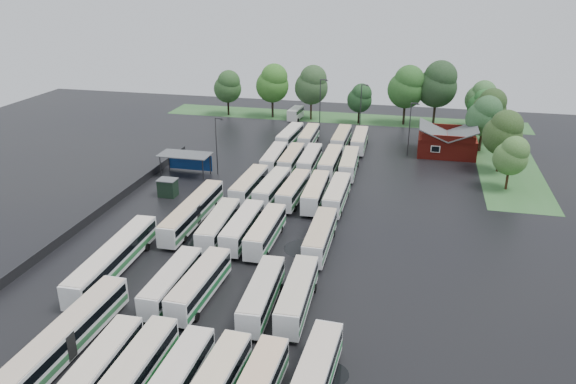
# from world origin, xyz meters

# --- Properties ---
(ground) EXTENTS (160.00, 160.00, 0.00)m
(ground) POSITION_xyz_m (0.00, 0.00, 0.00)
(ground) COLOR black
(ground) RESTS_ON ground
(brick_building) EXTENTS (10.07, 8.60, 5.39)m
(brick_building) POSITION_xyz_m (24.00, 42.77, 1.87)
(brick_building) COLOR maroon
(brick_building) RESTS_ON ground
(wash_shed) EXTENTS (8.20, 4.20, 3.58)m
(wash_shed) POSITION_xyz_m (-17.20, 22.02, 2.99)
(wash_shed) COLOR #2D2D30
(wash_shed) RESTS_ON ground
(utility_hut) EXTENTS (2.70, 2.20, 2.62)m
(utility_hut) POSITION_xyz_m (-16.20, 12.60, 1.32)
(utility_hut) COLOR black
(utility_hut) RESTS_ON ground
(grass_strip_north) EXTENTS (80.00, 10.00, 0.01)m
(grass_strip_north) POSITION_xyz_m (2.00, 64.80, 0.01)
(grass_strip_north) COLOR #33642F
(grass_strip_north) RESTS_ON ground
(grass_strip_east) EXTENTS (10.00, 50.00, 0.01)m
(grass_strip_east) POSITION_xyz_m (34.00, 42.80, 0.01)
(grass_strip_east) COLOR #33642F
(grass_strip_east) RESTS_ON ground
(west_fence) EXTENTS (0.10, 50.00, 1.20)m
(west_fence) POSITION_xyz_m (-22.20, 8.00, 0.60)
(west_fence) COLOR #2D2D30
(west_fence) RESTS_ON ground
(bus_r0c0) EXTENTS (2.56, 11.10, 3.08)m
(bus_r0c0) POSITION_xyz_m (-4.35, -26.19, 1.69)
(bus_r0c0) COLOR white
(bus_r0c0) RESTS_ON ground
(bus_r0c1) EXTENTS (2.39, 11.17, 3.11)m
(bus_r0c1) POSITION_xyz_m (-1.40, -25.75, 1.71)
(bus_r0c1) COLOR white
(bus_r0c1) RESTS_ON ground
(bus_r0c2) EXTENTS (2.44, 11.04, 3.07)m
(bus_r0c2) POSITION_xyz_m (2.12, -26.25, 1.69)
(bus_r0c2) COLOR white
(bus_r0c2) RESTS_ON ground
(bus_r1c0) EXTENTS (2.38, 10.88, 3.03)m
(bus_r1c0) POSITION_xyz_m (-4.28, -12.54, 1.66)
(bus_r1c0) COLOR white
(bus_r1c0) RESTS_ON ground
(bus_r1c1) EXTENTS (2.80, 11.36, 3.14)m
(bus_r1c1) POSITION_xyz_m (-1.33, -12.42, 1.73)
(bus_r1c1) COLOR white
(bus_r1c1) RESTS_ON ground
(bus_r1c3) EXTENTS (2.80, 11.16, 3.08)m
(bus_r1c3) POSITION_xyz_m (5.20, -12.74, 1.70)
(bus_r1c3) COLOR white
(bus_r1c3) RESTS_ON ground
(bus_r1c4) EXTENTS (2.76, 11.39, 3.15)m
(bus_r1c4) POSITION_xyz_m (8.58, -12.11, 1.73)
(bus_r1c4) COLOR white
(bus_r1c4) RESTS_ON ground
(bus_r2c0) EXTENTS (2.91, 11.46, 3.16)m
(bus_r2c0) POSITION_xyz_m (-4.22, 1.19, 1.74)
(bus_r2c0) COLOR white
(bus_r2c0) RESTS_ON ground
(bus_r2c1) EXTENTS (2.46, 11.33, 3.15)m
(bus_r2c1) POSITION_xyz_m (-1.19, 1.35, 1.73)
(bus_r2c1) COLOR white
(bus_r2c1) RESTS_ON ground
(bus_r2c2) EXTENTS (2.43, 11.17, 3.11)m
(bus_r2c2) POSITION_xyz_m (1.82, 0.94, 1.71)
(bus_r2c2) COLOR white
(bus_r2c2) RESTS_ON ground
(bus_r2c4) EXTENTS (2.56, 11.40, 3.16)m
(bus_r2c4) POSITION_xyz_m (8.46, 1.01, 1.74)
(bus_r2c4) COLOR white
(bus_r2c4) RESTS_ON ground
(bus_r3c0) EXTENTS (2.71, 11.51, 3.19)m
(bus_r3c0) POSITION_xyz_m (-4.51, 15.08, 1.75)
(bus_r3c0) COLOR white
(bus_r3c0) RESTS_ON ground
(bus_r3c1) EXTENTS (2.86, 11.40, 3.15)m
(bus_r3c1) POSITION_xyz_m (-1.05, 14.95, 1.73)
(bus_r3c1) COLOR white
(bus_r3c1) RESTS_ON ground
(bus_r3c2) EXTENTS (2.74, 11.14, 3.08)m
(bus_r3c2) POSITION_xyz_m (2.12, 14.90, 1.69)
(bus_r3c2) COLOR white
(bus_r3c2) RESTS_ON ground
(bus_r3c3) EXTENTS (2.66, 11.37, 3.15)m
(bus_r3c3) POSITION_xyz_m (5.36, 14.77, 1.73)
(bus_r3c3) COLOR white
(bus_r3c3) RESTS_ON ground
(bus_r3c4) EXTENTS (2.43, 11.29, 3.14)m
(bus_r3c4) POSITION_xyz_m (8.42, 14.57, 1.73)
(bus_r3c4) COLOR white
(bus_r3c4) RESTS_ON ground
(bus_r4c0) EXTENTS (2.68, 11.06, 3.06)m
(bus_r4c0) POSITION_xyz_m (-4.25, 28.36, 1.68)
(bus_r4c0) COLOR white
(bus_r4c0) RESTS_ON ground
(bus_r4c1) EXTENTS (2.45, 10.99, 3.05)m
(bus_r4c1) POSITION_xyz_m (-1.30, 28.50, 1.68)
(bus_r4c1) COLOR white
(bus_r4c1) RESTS_ON ground
(bus_r4c2) EXTENTS (2.60, 11.24, 3.12)m
(bus_r4c2) POSITION_xyz_m (1.80, 28.57, 1.71)
(bus_r4c2) COLOR white
(bus_r4c2) RESTS_ON ground
(bus_r4c3) EXTENTS (2.49, 11.44, 3.18)m
(bus_r4c3) POSITION_xyz_m (5.28, 28.37, 1.75)
(bus_r4c3) COLOR white
(bus_r4c3) RESTS_ON ground
(bus_r4c4) EXTENTS (2.80, 11.26, 3.11)m
(bus_r4c4) POSITION_xyz_m (8.33, 28.36, 1.71)
(bus_r4c4) COLOR white
(bus_r4c4) RESTS_ON ground
(bus_r5c0) EXTENTS (2.88, 11.39, 3.14)m
(bus_r5c0) POSITION_xyz_m (-4.59, 41.67, 1.73)
(bus_r5c0) COLOR white
(bus_r5c0) RESTS_ON ground
(bus_r5c1) EXTENTS (2.56, 10.99, 3.05)m
(bus_r5c1) POSITION_xyz_m (-1.07, 42.25, 1.67)
(bus_r5c1) COLOR white
(bus_r5c1) RESTS_ON ground
(bus_r5c3) EXTENTS (2.44, 11.34, 3.16)m
(bus_r5c3) POSITION_xyz_m (5.08, 42.17, 1.74)
(bus_r5c3) COLOR white
(bus_r5c3) RESTS_ON ground
(bus_r5c4) EXTENTS (2.65, 11.13, 3.08)m
(bus_r5c4) POSITION_xyz_m (8.49, 42.12, 1.69)
(bus_r5c4) COLOR white
(bus_r5c4) RESTS_ON ground
(artic_bus_west_a) EXTENTS (2.77, 16.83, 3.11)m
(artic_bus_west_a) POSITION_xyz_m (-9.20, -23.36, 1.73)
(artic_bus_west_a) COLOR white
(artic_bus_west_a) RESTS_ON ground
(artic_bus_west_b) EXTENTS (2.43, 16.78, 3.11)m
(artic_bus_west_b) POSITION_xyz_m (-8.97, 4.48, 1.73)
(artic_bus_west_b) COLOR white
(artic_bus_west_b) RESTS_ON ground
(artic_bus_west_c) EXTENTS (2.92, 17.23, 3.19)m
(artic_bus_west_c) POSITION_xyz_m (-12.43, -9.53, 1.77)
(artic_bus_west_c) COLOR white
(artic_bus_west_c) RESTS_ON ground
(minibus) EXTENTS (2.67, 6.02, 2.56)m
(minibus) POSITION_xyz_m (-7.83, 61.15, 1.42)
(minibus) COLOR white
(minibus) RESTS_ON ground
(tree_north_0) EXTENTS (6.20, 6.20, 10.27)m
(tree_north_0) POSITION_xyz_m (-23.49, 61.59, 6.61)
(tree_north_0) COLOR black
(tree_north_0) RESTS_ON ground
(tree_north_1) EXTENTS (7.26, 7.26, 12.03)m
(tree_north_1) POSITION_xyz_m (-13.12, 61.92, 7.74)
(tree_north_1) COLOR black
(tree_north_1) RESTS_ON ground
(tree_north_2) EXTENTS (7.26, 7.26, 12.03)m
(tree_north_2) POSITION_xyz_m (-4.37, 61.94, 7.74)
(tree_north_2) COLOR #301E14
(tree_north_2) RESTS_ON ground
(tree_north_3) EXTENTS (5.27, 5.27, 8.73)m
(tree_north_3) POSITION_xyz_m (6.33, 60.73, 5.61)
(tree_north_3) COLOR black
(tree_north_3) RESTS_ON ground
(tree_north_4) EXTENTS (7.69, 7.69, 12.74)m
(tree_north_4) POSITION_xyz_m (15.86, 62.04, 8.20)
(tree_north_4) COLOR black
(tree_north_4) RESTS_ON ground
(tree_north_5) EXTENTS (8.32, 8.32, 13.77)m
(tree_north_5) POSITION_xyz_m (22.11, 62.93, 8.86)
(tree_north_5) COLOR black
(tree_north_5) RESTS_ON ground
(tree_north_6) EXTENTS (6.09, 6.09, 10.08)m
(tree_north_6) POSITION_xyz_m (30.99, 62.80, 6.48)
(tree_north_6) COLOR #352011
(tree_north_6) RESTS_ON ground
(tree_east_0) EXTENTS (5.08, 5.08, 8.41)m
(tree_east_0) POSITION_xyz_m (32.57, 26.71, 5.41)
(tree_east_0) COLOR #371F11
(tree_east_0) RESTS_ON ground
(tree_east_1) EXTENTS (6.29, 6.29, 10.42)m
(tree_east_1) POSITION_xyz_m (32.17, 34.88, 6.70)
(tree_east_1) COLOR #2F2011
(tree_east_1) RESTS_ON ground
(tree_east_2) EXTENTS (6.24, 6.24, 10.33)m
(tree_east_2) POSITION_xyz_m (30.24, 46.04, 6.65)
(tree_east_2) COLOR #3C2519
(tree_east_2) RESTS_ON ground
(tree_east_3) EXTENTS (6.36, 6.36, 10.53)m
(tree_east_3) POSITION_xyz_m (31.70, 52.12, 6.78)
(tree_east_3) COLOR #332313
(tree_east_3) RESTS_ON ground
(tree_east_4) EXTENTS (5.38, 5.38, 8.91)m
(tree_east_4) POSITION_xyz_m (30.94, 59.24, 5.72)
(tree_east_4) COLOR black
(tree_east_4) RESTS_ON ground
(lamp_post_ne) EXTENTS (1.47, 0.29, 9.57)m
(lamp_post_ne) POSITION_xyz_m (17.42, 40.38, 5.56)
(lamp_post_ne) COLOR #2D2D30
(lamp_post_ne) RESTS_ON ground
(lamp_post_nw) EXTENTS (1.45, 0.28, 9.39)m
(lamp_post_nw) POSITION_xyz_m (-12.21, 23.16, 5.45)
(lamp_post_nw) COLOR #2D2D30
(lamp_post_nw) RESTS_ON ground
(lamp_post_back_w) EXTENTS (1.62, 0.32, 10.54)m
(lamp_post_back_w) POSITION_xyz_m (-0.92, 53.64, 6.12)
(lamp_post_back_w) COLOR #2D2D30
(lamp_post_back_w) RESTS_ON ground
(lamp_post_back_e) EXTENTS (1.51, 0.29, 9.80)m
(lamp_post_back_e) POSITION_xyz_m (7.34, 53.89, 5.69)
(lamp_post_back_e) COLOR #2D2D30
(lamp_post_back_e) RESTS_ON ground
(puddle_0) EXTENTS (5.92, 5.92, 0.01)m
(puddle_0) POSITION_xyz_m (-3.29, -17.87, 0.00)
(puddle_0) COLOR black
(puddle_0) RESTS_ON ground
(puddle_1) EXTENTS (3.50, 3.50, 0.01)m
(puddle_1) POSITION_xyz_m (5.51, -22.44, 0.00)
(puddle_1) COLOR black
(puddle_1) RESTS_ON ground
(puddle_2) EXTENTS (6.40, 6.40, 0.01)m
(puddle_2) POSITION_xyz_m (-6.14, 1.11, 0.00)
(puddle_2) COLOR black
(puddle_2) RESTS_ON ground
(puddle_3) EXTENTS (5.17, 5.17, 0.01)m
(puddle_3) POSITION_xyz_m (6.76, 0.76, 0.00)
(puddle_3) COLOR black
(puddle_3) RESTS_ON ground
(puddle_4) EXTENTS (3.21, 3.21, 0.01)m
(puddle_4) POSITION_xyz_m (13.18, -20.65, 0.00)
(puddle_4) COLOR black
(puddle_4) RESTS_ON ground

